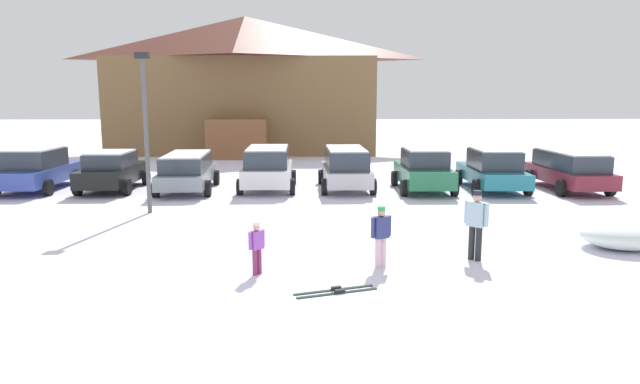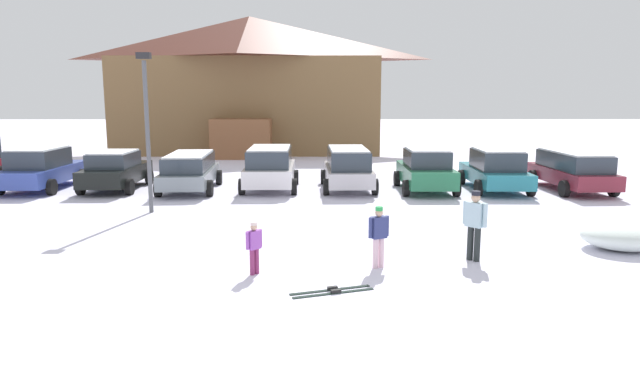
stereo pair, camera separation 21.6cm
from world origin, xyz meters
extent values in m
plane|color=white|center=(0.00, 0.00, 0.00)|extent=(160.00, 160.00, 0.00)
cube|color=brown|center=(-4.37, 30.76, 3.10)|extent=(17.15, 8.68, 6.20)
pyramid|color=#55281E|center=(-4.37, 30.76, 7.63)|extent=(17.76, 9.29, 2.85)
cube|color=brown|center=(-4.42, 25.59, 1.20)|extent=(3.61, 1.83, 2.40)
cube|color=#32479D|center=(-11.17, 14.24, 0.63)|extent=(1.93, 4.76, 0.63)
cube|color=#2D3842|center=(-11.17, 14.00, 1.31)|extent=(1.69, 2.48, 0.72)
cube|color=white|center=(-11.17, 14.00, 1.70)|extent=(1.57, 2.36, 0.06)
cylinder|color=black|center=(-12.18, 15.72, 0.32)|extent=(0.22, 0.64, 0.64)
cylinder|color=black|center=(-10.14, 15.70, 0.32)|extent=(0.22, 0.64, 0.64)
cylinder|color=black|center=(-10.16, 12.76, 0.32)|extent=(0.22, 0.64, 0.64)
cube|color=black|center=(-8.09, 14.11, 0.65)|extent=(1.78, 4.28, 0.65)
cube|color=#2D3842|center=(-8.09, 13.89, 1.26)|extent=(1.56, 2.23, 0.57)
cube|color=white|center=(-8.09, 13.89, 1.58)|extent=(1.45, 2.12, 0.06)
cylinder|color=black|center=(-9.05, 15.44, 0.32)|extent=(0.22, 0.64, 0.64)
cylinder|color=black|center=(-7.14, 15.43, 0.32)|extent=(0.22, 0.64, 0.64)
cylinder|color=black|center=(-9.05, 12.78, 0.32)|extent=(0.22, 0.64, 0.64)
cylinder|color=black|center=(-7.14, 12.78, 0.32)|extent=(0.22, 0.64, 0.64)
cube|color=gray|center=(-5.01, 13.85, 0.60)|extent=(2.03, 4.77, 0.55)
cube|color=#2D3842|center=(-5.01, 13.76, 1.17)|extent=(1.76, 3.64, 0.60)
cube|color=white|center=(-5.01, 13.76, 1.50)|extent=(1.64, 3.45, 0.06)
cylinder|color=black|center=(-6.06, 15.26, 0.32)|extent=(0.25, 0.65, 0.64)
cylinder|color=black|center=(-4.10, 15.35, 0.32)|extent=(0.25, 0.65, 0.64)
cylinder|color=black|center=(-5.93, 12.36, 0.32)|extent=(0.25, 0.65, 0.64)
cylinder|color=black|center=(-3.97, 12.44, 0.32)|extent=(0.25, 0.65, 0.64)
cube|color=silver|center=(-1.77, 14.08, 0.66)|extent=(1.93, 4.20, 0.68)
cube|color=#2D3842|center=(-1.77, 13.99, 1.35)|extent=(1.69, 3.19, 0.69)
cube|color=white|center=(-1.77, 13.99, 1.72)|extent=(1.58, 3.03, 0.06)
cylinder|color=black|center=(-2.80, 15.37, 0.32)|extent=(0.22, 0.64, 0.64)
cylinder|color=black|center=(-0.76, 15.38, 0.32)|extent=(0.22, 0.64, 0.64)
cylinder|color=black|center=(-2.78, 12.77, 0.32)|extent=(0.22, 0.64, 0.64)
cylinder|color=black|center=(-0.74, 12.79, 0.32)|extent=(0.22, 0.64, 0.64)
cube|color=silver|center=(1.43, 14.09, 0.62)|extent=(1.88, 4.50, 0.61)
cube|color=#2D3842|center=(1.43, 14.01, 1.29)|extent=(1.64, 3.43, 0.73)
cube|color=white|center=(1.43, 14.01, 1.69)|extent=(1.53, 3.25, 0.06)
cylinder|color=black|center=(0.44, 15.45, 0.32)|extent=(0.24, 0.65, 0.64)
cylinder|color=black|center=(2.35, 15.50, 0.32)|extent=(0.24, 0.65, 0.64)
cylinder|color=black|center=(0.51, 12.69, 0.32)|extent=(0.24, 0.65, 0.64)
cylinder|color=black|center=(2.42, 12.74, 0.32)|extent=(0.24, 0.65, 0.64)
cube|color=#247049|center=(4.54, 13.64, 0.67)|extent=(1.83, 4.15, 0.70)
cube|color=#2D3842|center=(4.54, 13.44, 1.35)|extent=(1.60, 2.16, 0.66)
cube|color=white|center=(4.54, 13.44, 1.71)|extent=(1.49, 2.05, 0.06)
cylinder|color=black|center=(3.58, 14.93, 0.32)|extent=(0.22, 0.64, 0.64)
cylinder|color=black|center=(5.52, 14.92, 0.32)|extent=(0.22, 0.64, 0.64)
cylinder|color=black|center=(3.56, 12.36, 0.32)|extent=(0.22, 0.64, 0.64)
cylinder|color=black|center=(5.51, 12.35, 0.32)|extent=(0.22, 0.64, 0.64)
cube|color=teal|center=(7.41, 13.84, 0.61)|extent=(1.97, 4.64, 0.58)
cube|color=#2D3842|center=(7.41, 13.61, 1.27)|extent=(1.70, 2.43, 0.74)
cube|color=white|center=(7.41, 13.61, 1.67)|extent=(1.58, 2.31, 0.06)
cylinder|color=black|center=(6.44, 15.29, 0.32)|extent=(0.23, 0.64, 0.64)
cylinder|color=black|center=(8.45, 15.25, 0.32)|extent=(0.23, 0.64, 0.64)
cylinder|color=black|center=(6.38, 12.44, 0.32)|extent=(0.23, 0.64, 0.64)
cylinder|color=black|center=(8.38, 12.39, 0.32)|extent=(0.23, 0.64, 0.64)
cube|color=maroon|center=(10.51, 13.72, 0.61)|extent=(1.96, 4.81, 0.58)
cube|color=#2D3842|center=(10.51, 13.62, 1.22)|extent=(1.70, 3.66, 0.65)
cube|color=white|center=(10.51, 13.62, 1.58)|extent=(1.59, 3.48, 0.06)
cylinder|color=black|center=(9.49, 15.15, 0.32)|extent=(0.24, 0.65, 0.64)
cylinder|color=black|center=(11.42, 15.22, 0.32)|extent=(0.24, 0.65, 0.64)
cylinder|color=black|center=(9.59, 12.21, 0.32)|extent=(0.24, 0.65, 0.64)
cylinder|color=black|center=(11.52, 12.28, 0.32)|extent=(0.24, 0.65, 0.64)
cylinder|color=#7E2B5A|center=(-1.19, 2.87, 0.29)|extent=(0.10, 0.10, 0.57)
cylinder|color=#7E2B5A|center=(-1.28, 2.79, 0.29)|extent=(0.10, 0.10, 0.57)
cube|color=purple|center=(-1.23, 2.83, 0.77)|extent=(0.32, 0.32, 0.40)
cylinder|color=purple|center=(-1.11, 2.96, 0.78)|extent=(0.08, 0.08, 0.38)
cylinder|color=purple|center=(-1.36, 2.70, 0.78)|extent=(0.08, 0.08, 0.38)
sphere|color=tan|center=(-1.23, 2.83, 1.05)|extent=(0.15, 0.15, 0.15)
cylinder|color=beige|center=(-1.23, 2.83, 1.13)|extent=(0.14, 0.14, 0.07)
cylinder|color=beige|center=(1.45, 3.25, 0.35)|extent=(0.13, 0.13, 0.69)
cylinder|color=beige|center=(1.59, 3.32, 0.35)|extent=(0.13, 0.13, 0.69)
cube|color=navy|center=(1.52, 3.29, 0.94)|extent=(0.39, 0.33, 0.49)
cylinder|color=navy|center=(1.32, 3.19, 0.95)|extent=(0.09, 0.09, 0.46)
cylinder|color=navy|center=(1.71, 3.38, 0.95)|extent=(0.09, 0.09, 0.46)
sphere|color=tan|center=(1.52, 3.29, 1.27)|extent=(0.18, 0.18, 0.18)
cylinder|color=green|center=(1.52, 3.29, 1.36)|extent=(0.17, 0.17, 0.08)
cylinder|color=#232828|center=(3.76, 3.90, 0.41)|extent=(0.15, 0.15, 0.82)
cylinder|color=#232828|center=(3.89, 3.77, 0.41)|extent=(0.15, 0.15, 0.82)
cube|color=#A6C5D1|center=(3.82, 3.83, 1.11)|extent=(0.45, 0.45, 0.58)
cylinder|color=#A6C5D1|center=(3.64, 4.01, 1.12)|extent=(0.11, 0.11, 0.55)
cylinder|color=#A6C5D1|center=(4.00, 3.65, 1.12)|extent=(0.11, 0.11, 0.55)
sphere|color=tan|center=(3.82, 3.83, 1.50)|extent=(0.21, 0.21, 0.21)
cylinder|color=black|center=(3.82, 3.83, 1.62)|extent=(0.20, 0.20, 0.10)
cube|color=black|center=(0.45, 1.57, 0.01)|extent=(1.63, 0.62, 0.02)
cube|color=black|center=(0.50, 1.59, 0.05)|extent=(0.22, 0.14, 0.06)
cube|color=black|center=(0.39, 1.76, 0.01)|extent=(1.63, 0.62, 0.02)
cube|color=black|center=(0.44, 1.78, 0.05)|extent=(0.22, 0.14, 0.06)
cylinder|color=#515459|center=(-5.36, 9.47, 2.47)|extent=(0.14, 0.14, 4.94)
cube|color=#232326|center=(-5.36, 9.47, 5.09)|extent=(0.44, 0.24, 0.20)
ellipsoid|color=white|center=(7.91, 4.80, 0.35)|extent=(2.15, 1.72, 0.69)
camera|label=1|loc=(-0.11, -9.14, 3.88)|focal=32.00mm
camera|label=2|loc=(0.10, -9.14, 3.88)|focal=32.00mm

